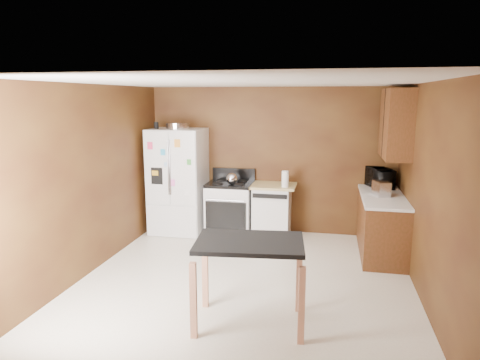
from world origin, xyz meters
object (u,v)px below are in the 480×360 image
(roasting_pan, at_px, (178,126))
(paper_towel, at_px, (285,179))
(toaster, at_px, (381,188))
(refrigerator, at_px, (178,181))
(microwave, at_px, (380,179))
(island, at_px, (250,255))
(dishwasher, at_px, (272,210))
(kettle, at_px, (232,179))
(pen_cup, at_px, (156,125))
(gas_range, at_px, (230,207))
(green_canister, at_px, (285,181))

(roasting_pan, bearing_deg, paper_towel, -2.68)
(toaster, height_order, refrigerator, refrigerator)
(roasting_pan, relative_size, microwave, 0.78)
(toaster, relative_size, island, 0.25)
(toaster, xyz_separation_m, dishwasher, (-1.68, 0.52, -0.55))
(roasting_pan, distance_m, kettle, 1.29)
(pen_cup, height_order, toaster, pen_cup)
(refrigerator, bearing_deg, gas_range, 3.81)
(paper_towel, bearing_deg, kettle, -179.08)
(pen_cup, xyz_separation_m, dishwasher, (1.96, 0.17, -1.41))
(green_canister, bearing_deg, roasting_pan, -175.77)
(kettle, bearing_deg, pen_cup, -179.93)
(microwave, relative_size, refrigerator, 0.28)
(refrigerator, distance_m, dishwasher, 1.69)
(green_canister, xyz_separation_m, toaster, (1.48, -0.58, 0.06))
(roasting_pan, distance_m, refrigerator, 0.95)
(toaster, relative_size, refrigerator, 0.16)
(roasting_pan, xyz_separation_m, pen_cup, (-0.34, -0.10, 0.01))
(green_canister, xyz_separation_m, dishwasher, (-0.21, -0.07, -0.49))
(roasting_pan, distance_m, dishwasher, 2.14)
(green_canister, relative_size, island, 0.10)
(roasting_pan, relative_size, dishwasher, 0.45)
(paper_towel, bearing_deg, pen_cup, -179.59)
(kettle, distance_m, paper_towel, 0.89)
(green_canister, distance_m, island, 2.99)
(gas_range, bearing_deg, toaster, -11.57)
(kettle, distance_m, island, 2.88)
(green_canister, relative_size, microwave, 0.22)
(kettle, xyz_separation_m, gas_range, (-0.06, 0.14, -0.53))
(green_canister, xyz_separation_m, microwave, (1.52, 0.03, 0.09))
(kettle, relative_size, gas_range, 0.17)
(pen_cup, height_order, kettle, pen_cup)
(roasting_pan, xyz_separation_m, microwave, (3.34, 0.16, -0.81))
(microwave, relative_size, dishwasher, 0.58)
(green_canister, bearing_deg, island, -90.87)
(microwave, relative_size, gas_range, 0.47)
(gas_range, bearing_deg, dishwasher, 1.94)
(roasting_pan, height_order, toaster, roasting_pan)
(pen_cup, bearing_deg, refrigerator, 14.50)
(roasting_pan, height_order, kettle, roasting_pan)
(dishwasher, bearing_deg, refrigerator, -177.01)
(toaster, height_order, gas_range, toaster)
(green_canister, bearing_deg, pen_cup, -173.75)
(pen_cup, relative_size, microwave, 0.23)
(roasting_pan, bearing_deg, gas_range, 2.79)
(island, bearing_deg, pen_cup, 127.72)
(gas_range, distance_m, dishwasher, 0.72)
(gas_range, xyz_separation_m, island, (0.88, -2.89, 0.29))
(pen_cup, relative_size, toaster, 0.40)
(kettle, height_order, island, kettle)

